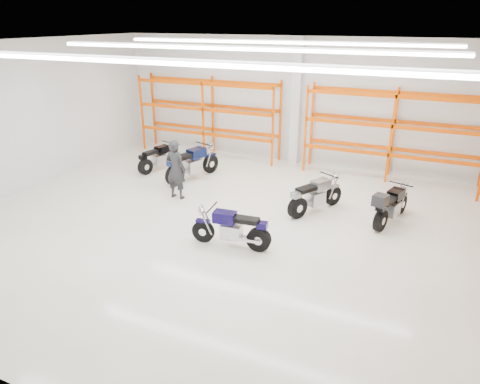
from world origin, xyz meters
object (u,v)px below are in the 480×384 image
at_px(motorcycle_back_c, 314,197).
at_px(motorcycle_back_d, 389,206).
at_px(structural_column, 296,103).
at_px(motorcycle_back_b, 191,165).
at_px(motorcycle_main, 234,230).
at_px(standing_man, 176,169).
at_px(motorcycle_back_a, 158,158).

distance_m(motorcycle_back_c, motorcycle_back_d, 2.00).
relative_size(motorcycle_back_d, structural_column, 0.44).
relative_size(motorcycle_back_b, structural_column, 0.50).
distance_m(motorcycle_main, motorcycle_back_d, 4.22).
distance_m(motorcycle_main, standing_man, 3.53).
bearing_deg(motorcycle_back_a, structural_column, 33.64).
relative_size(motorcycle_back_c, motorcycle_back_d, 0.93).
bearing_deg(motorcycle_main, structural_column, 95.25).
height_order(motorcycle_back_a, motorcycle_back_b, motorcycle_back_b).
bearing_deg(motorcycle_back_a, motorcycle_back_d, -8.50).
height_order(motorcycle_main, structural_column, structural_column).
xyz_separation_m(motorcycle_main, motorcycle_back_c, (1.20, 2.68, 0.02)).
xyz_separation_m(motorcycle_back_a, motorcycle_back_d, (7.98, -1.19, 0.06)).
xyz_separation_m(motorcycle_back_b, standing_man, (0.39, -1.53, 0.37)).
xyz_separation_m(motorcycle_back_c, standing_man, (-4.04, -0.63, 0.43)).
bearing_deg(motorcycle_main, motorcycle_back_b, 132.04).
distance_m(motorcycle_back_b, structural_column, 4.43).
height_order(motorcycle_back_b, motorcycle_back_c, motorcycle_back_b).
xyz_separation_m(motorcycle_main, motorcycle_back_b, (-3.23, 3.58, 0.08)).
bearing_deg(structural_column, motorcycle_back_d, -46.11).
bearing_deg(motorcycle_main, motorcycle_back_c, 65.86).
bearing_deg(motorcycle_main, motorcycle_back_a, 140.48).
xyz_separation_m(motorcycle_back_a, motorcycle_back_b, (1.56, -0.37, 0.09)).
bearing_deg(motorcycle_back_d, motorcycle_back_a, 171.50).
bearing_deg(structural_column, standing_man, -115.43).
height_order(motorcycle_main, motorcycle_back_b, motorcycle_back_b).
bearing_deg(motorcycle_back_d, motorcycle_main, -139.27).
distance_m(motorcycle_back_b, standing_man, 1.62).
height_order(motorcycle_back_c, structural_column, structural_column).
height_order(motorcycle_main, motorcycle_back_a, motorcycle_main).
bearing_deg(motorcycle_back_a, motorcycle_main, -39.52).
relative_size(motorcycle_back_b, motorcycle_back_d, 1.12).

